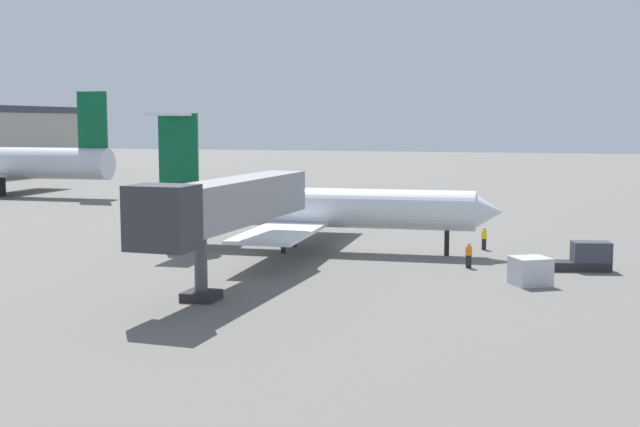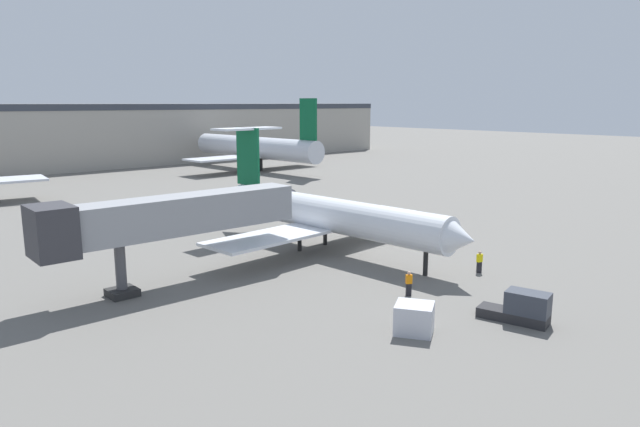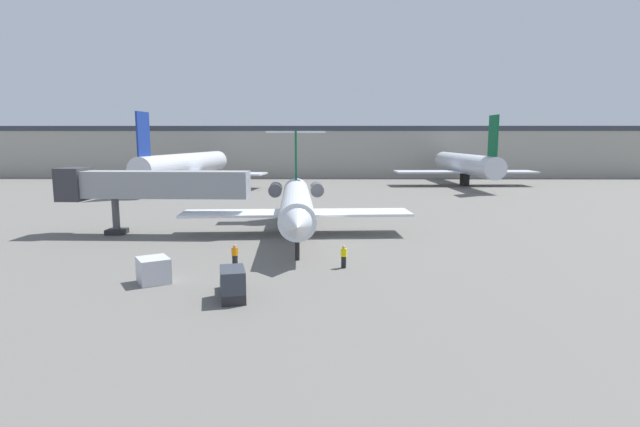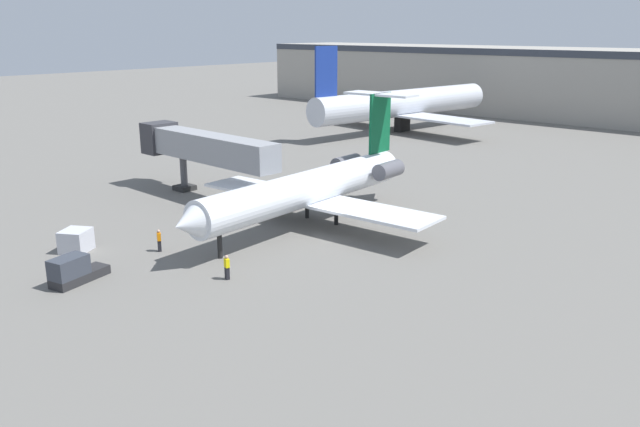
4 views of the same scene
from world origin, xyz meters
TOP-DOWN VIEW (x-y plane):
  - ground_plane at (0.00, 0.00)m, footprint 400.00×400.00m
  - regional_jet at (-3.39, 1.21)m, footprint 22.72×27.83m
  - jet_bridge at (-18.43, 1.25)m, footprint 18.60×3.43m
  - ground_crew_marshaller at (0.77, -11.70)m, footprint 0.46×0.36m
  - ground_crew_loader at (-7.28, -11.44)m, footprint 0.47×0.42m
  - baggage_tug_lead at (-6.12, -18.81)m, footprint 2.26×4.21m
  - cargo_container_uld at (-11.92, -15.56)m, footprint 2.68×2.75m
  - terminal_building at (0.00, 83.09)m, footprint 161.59×20.00m
  - parked_airliner_west_end at (-27.33, 48.45)m, footprint 31.28×36.87m
  - parked_airliner_west_mid at (27.74, 53.46)m, footprint 28.17×33.44m

SIDE VIEW (x-z plane):
  - ground_plane at x=0.00m, z-range -0.10..0.00m
  - cargo_container_uld at x=-11.92m, z-range 0.00..1.66m
  - baggage_tug_lead at x=-6.12m, z-range -0.11..1.79m
  - ground_crew_marshaller at x=0.77m, z-range 0.01..1.70m
  - ground_crew_loader at x=-7.28m, z-range 0.01..1.70m
  - regional_jet at x=-3.39m, z-range -1.79..8.49m
  - parked_airliner_west_mid at x=27.74m, z-range -2.40..10.97m
  - parked_airliner_west_end at x=-27.33m, z-range -2.40..11.21m
  - jet_bridge at x=-18.43m, z-range 1.60..8.17m
  - terminal_building at x=0.00m, z-range 0.02..12.43m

